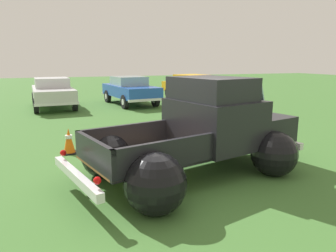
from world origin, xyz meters
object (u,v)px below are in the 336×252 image
(show_car_1, at_px, (130,89))
(lane_cone_1, at_px, (69,141))
(vintage_pickup_truck, at_px, (204,136))
(lane_cone_0, at_px, (128,137))
(show_car_0, at_px, (53,92))
(show_car_2, at_px, (193,86))

(show_car_1, distance_m, lane_cone_1, 8.86)
(show_car_1, xyz_separation_m, lane_cone_1, (-3.54, -8.10, -0.47))
(vintage_pickup_truck, height_order, show_car_1, vintage_pickup_truck)
(show_car_1, bearing_deg, vintage_pickup_truck, -12.95)
(vintage_pickup_truck, distance_m, lane_cone_1, 3.43)
(lane_cone_0, xyz_separation_m, lane_cone_1, (-1.47, 0.06, 0.00))
(show_car_0, relative_size, lane_cone_0, 6.86)
(show_car_1, height_order, lane_cone_1, show_car_1)
(show_car_0, height_order, show_car_2, same)
(show_car_1, distance_m, lane_cone_0, 8.43)
(show_car_0, distance_m, show_car_1, 3.77)
(vintage_pickup_truck, height_order, lane_cone_1, vintage_pickup_truck)
(vintage_pickup_truck, bearing_deg, lane_cone_0, 100.75)
(show_car_0, bearing_deg, show_car_2, 92.01)
(vintage_pickup_truck, height_order, show_car_0, vintage_pickup_truck)
(show_car_2, height_order, lane_cone_1, show_car_2)
(lane_cone_0, bearing_deg, lane_cone_1, 177.73)
(vintage_pickup_truck, relative_size, show_car_2, 1.09)
(show_car_0, bearing_deg, vintage_pickup_truck, 11.24)
(show_car_0, bearing_deg, lane_cone_1, -1.75)
(show_car_0, height_order, lane_cone_0, show_car_0)
(show_car_2, distance_m, lane_cone_0, 10.78)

